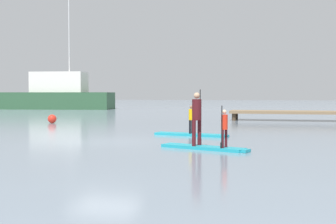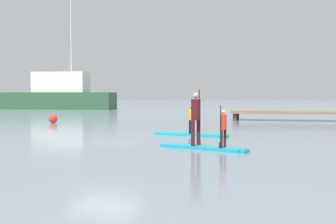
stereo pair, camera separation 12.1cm
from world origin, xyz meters
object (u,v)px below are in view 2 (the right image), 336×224
paddler_child_solo (191,118)px  paddler_child_front (223,126)px  paddleboard_far (203,148)px  fishing_boat_white_large (54,96)px  mooring_buoy_near (53,119)px  paddleboard_near (191,135)px  paddler_adult (196,115)px

paddler_child_solo → paddler_child_front: size_ratio=1.01×
paddleboard_far → paddler_child_solo: bearing=106.0°
paddler_child_solo → fishing_boat_white_large: 37.13m
paddler_child_front → mooring_buoy_near: size_ratio=2.47×
paddleboard_far → fishing_boat_white_large: 41.49m
fishing_boat_white_large → paddler_child_front: bearing=-54.4°
paddler_child_front → mooring_buoy_near: bearing=137.5°
paddler_child_solo → paddleboard_far: bearing=-74.0°
paddleboard_near → paddler_child_solo: size_ratio=2.47×
paddler_adult → paddleboard_near: bearing=103.2°
fishing_boat_white_large → mooring_buoy_near: 26.75m
paddleboard_far → fishing_boat_white_large: (-23.84, 33.93, 1.55)m
paddleboard_far → fishing_boat_white_large: bearing=125.1°
paddler_adult → paddler_child_solo: bearing=103.1°
paddleboard_near → paddler_child_solo: 0.72m
paddleboard_near → paddler_child_front: size_ratio=2.50×
paddleboard_far → paddler_child_front: (0.66, -0.25, 0.72)m
paddleboard_near → paddleboard_far: 4.61m
fishing_boat_white_large → mooring_buoy_near: size_ratio=29.50×
paddler_child_front → paddleboard_far: bearing=159.3°
paddler_child_solo → fishing_boat_white_large: size_ratio=0.08×
paddler_child_solo → paddler_adult: 4.47m
paddler_child_front → paddler_adult: bearing=159.2°
paddler_child_front → paddler_child_solo: bearing=112.4°
mooring_buoy_near → paddleboard_near: bearing=-31.7°
paddleboard_near → mooring_buoy_near: mooring_buoy_near is taller
paddleboard_near → paddler_child_solo: paddler_child_solo is taller
fishing_boat_white_large → paddler_child_solo: bearing=-52.6°
paddler_child_front → mooring_buoy_near: (-11.70, 10.71, -0.50)m
paddler_adult → mooring_buoy_near: 14.98m
fishing_boat_white_large → mooring_buoy_near: bearing=-61.4°
paddler_adult → fishing_boat_white_large: size_ratio=0.12×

